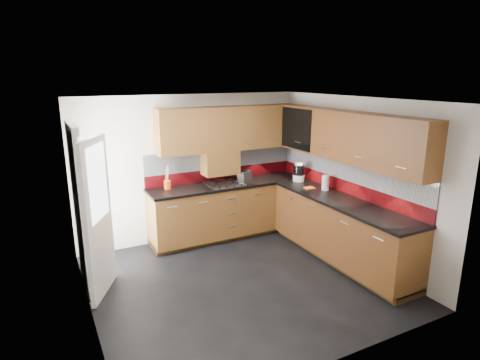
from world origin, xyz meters
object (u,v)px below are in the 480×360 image
utensil_pot (167,183)px  toaster (245,176)px  food_processor (299,173)px  gas_hob (225,183)px

utensil_pot → toaster: utensil_pot is taller
utensil_pot → food_processor: (2.14, -0.55, 0.06)m
toaster → gas_hob: bearing=-168.0°
toaster → food_processor: bearing=-31.2°
utensil_pot → food_processor: 2.21m
gas_hob → utensil_pot: size_ratio=1.46×
gas_hob → toaster: 0.44m
food_processor → gas_hob: bearing=162.2°
utensil_pot → food_processor: bearing=-14.4°
utensil_pot → toaster: 1.35m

